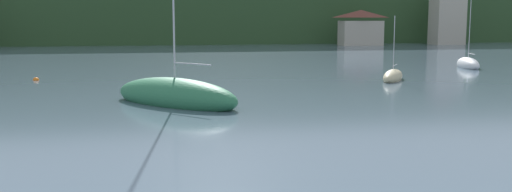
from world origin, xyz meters
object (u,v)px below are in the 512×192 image
Objects in this scene: shore_building_central at (361,28)px; sailboat_far_1 at (468,64)px; shore_building_eastcentral at (447,15)px; sailboat_far_6 at (393,77)px; sailboat_mid_9 at (175,96)px; mooring_buoy_mid at (36,80)px.

sailboat_far_1 is (-6.12, -44.05, -2.62)m from shore_building_central.
sailboat_far_6 is at bearing -122.37° from shore_building_eastcentral.
sailboat_far_6 is at bearing 143.56° from sailboat_far_1.
mooring_buoy_mid is (-9.72, 14.08, -0.46)m from sailboat_mid_9.
shore_building_eastcentral is 80.40m from sailboat_mid_9.
mooring_buoy_mid is at bearing 111.66° from sailboat_far_1.
sailboat_mid_9 is at bearing -55.37° from mooring_buoy_mid.
shore_building_central is at bearing -179.72° from shore_building_eastcentral.
mooring_buoy_mid is (-37.98, -4.23, -0.31)m from sailboat_far_1.
shore_building_central is at bearing -165.50° from sailboat_far_6.
sailboat_far_6 is 11.16× the size of mooring_buoy_mid.
sailboat_far_1 reaches higher than mooring_buoy_mid.
shore_building_eastcentral is 2.10× the size of sailboat_far_6.
sailboat_far_1 is 38.22m from mooring_buoy_mid.
shore_building_eastcentral is 0.90× the size of sailboat_mid_9.
shore_building_central is at bearing 7.40° from sailboat_far_1.
sailboat_far_1 is at bearing -97.90° from shore_building_central.
sailboat_mid_9 is (-28.26, -18.31, 0.15)m from sailboat_far_1.
sailboat_mid_9 reaches higher than shore_building_eastcentral.
sailboat_far_1 is at bearing 161.20° from sailboat_far_6.
sailboat_mid_9 is (-50.41, -62.45, -4.78)m from shore_building_eastcentral.
mooring_buoy_mid is at bearing -132.40° from shore_building_central.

